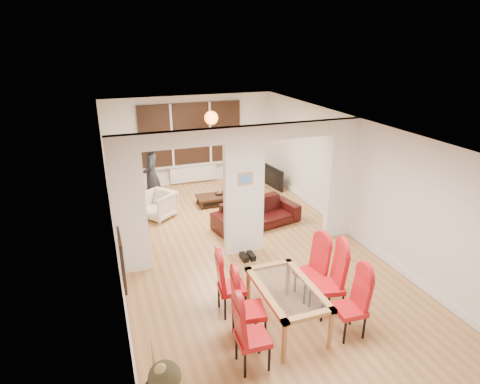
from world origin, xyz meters
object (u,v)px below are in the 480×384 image
dining_chair_ra (350,305)px  dining_chair_rc (310,270)px  dining_chair_la (253,333)px  sofa (257,214)px  dining_table (286,306)px  dining_chair_rb (328,282)px  person (151,175)px  dining_chair_lb (249,306)px  dining_chair_lc (232,284)px  bottle (224,189)px  bowl (219,193)px  coffee_table (218,200)px  television (269,177)px  armchair (158,205)px

dining_chair_ra → dining_chair_rc: bearing=99.0°
dining_chair_la → dining_chair_rc: size_ratio=1.00×
dining_chair_ra → sofa: bearing=92.1°
dining_table → dining_chair_la: size_ratio=1.38×
dining_chair_rb → person: bearing=121.8°
dining_chair_lb → dining_chair_rc: (1.31, 0.60, -0.03)m
dining_chair_lc → bottle: bearing=80.0°
sofa → person: (-2.11, 1.88, 0.59)m
dining_chair_ra → bowl: (-0.31, 5.47, -0.23)m
dining_table → sofa: (0.89, 3.39, -0.04)m
dining_chair_rb → bottle: (-0.15, 4.91, -0.17)m
dining_chair_ra → bowl: size_ratio=4.58×
dining_chair_rb → bowl: bearing=104.4°
dining_chair_lc → bowl: dining_chair_lc is taller
dining_chair_lc → dining_chair_rc: (1.35, -0.06, 0.00)m
dining_chair_lc → coffee_table: 4.50m
sofa → person: 2.88m
dining_chair_rc → dining_chair_lc: bearing=165.5°
person → television: person is taller
dining_chair_ra → armchair: dining_chair_ra is taller
dining_chair_rc → television: (1.52, 5.11, -0.21)m
sofa → dining_chair_lb: bearing=-125.6°
dining_chair_la → person: size_ratio=0.59×
dining_chair_la → bowl: (1.24, 5.56, -0.24)m
armchair → dining_chair_lb: bearing=-31.2°
coffee_table → bottle: (0.18, 0.04, 0.27)m
dining_chair_ra → person: size_ratio=0.57×
dining_table → bowl: (0.46, 4.97, -0.06)m
dining_chair_lb → armchair: dining_chair_lb is taller
dining_chair_lb → dining_chair_ra: 1.47m
dining_chair_lb → sofa: (1.52, 3.46, -0.25)m
armchair → coffee_table: (1.61, 0.32, -0.20)m
dining_chair_rc → person: bearing=100.0°
dining_chair_ra → person: person is taller
dining_chair_la → television: size_ratio=0.97×
dining_chair_rc → dining_chair_ra: bearing=-96.6°
dining_chair_lb → dining_chair_lc: size_ratio=1.06×
dining_chair_rc → television: 5.34m
dining_chair_ra → sofa: dining_chair_ra is taller
dining_chair_la → bowl: 5.70m
armchair → bottle: 1.83m
dining_table → bowl: bearing=84.7°
dining_chair_lc → armchair: 4.07m
dining_chair_lc → television: bearing=66.5°
dining_chair_rc → sofa: bearing=74.0°
dining_table → dining_chair_ra: dining_chair_ra is taller
sofa → coffee_table: sofa is taller
armchair → bowl: size_ratio=3.28×
coffee_table → bowl: 0.17m
dining_chair_lc → armchair: dining_chair_lc is taller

